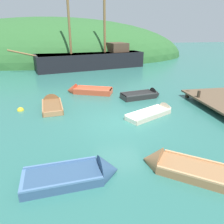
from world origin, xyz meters
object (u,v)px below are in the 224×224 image
sailing_ship (92,62)px  rowboat_outer_left (155,113)px  rowboat_far (179,168)px  buoy_yellow (21,110)px  rowboat_portside (81,176)px  rowboat_near_dock (144,96)px  rowboat_outer_right (52,105)px  rowboat_center (86,91)px

sailing_ship → rowboat_outer_left: size_ratio=4.41×
rowboat_far → buoy_yellow: rowboat_far is taller
sailing_ship → rowboat_portside: bearing=70.0°
sailing_ship → rowboat_near_dock: bearing=88.0°
rowboat_near_dock → rowboat_outer_left: size_ratio=0.89×
rowboat_near_dock → rowboat_outer_right: (-6.58, -0.76, -0.03)m
sailing_ship → buoy_yellow: sailing_ship is taller
rowboat_near_dock → rowboat_outer_left: bearing=-108.1°
rowboat_near_dock → rowboat_outer_left: 3.29m
sailing_ship → rowboat_far: bearing=79.4°
rowboat_near_dock → rowboat_portside: (-5.07, -8.30, -0.02)m
rowboat_outer_left → rowboat_far: bearing=-130.0°
rowboat_outer_right → rowboat_far: size_ratio=0.96×
rowboat_far → buoy_yellow: bearing=-9.6°
rowboat_near_dock → rowboat_portside: bearing=-132.7°
rowboat_outer_right → rowboat_outer_left: (6.19, -2.51, -0.02)m
rowboat_outer_left → rowboat_outer_right: bearing=130.3°
sailing_ship → buoy_yellow: 15.31m
rowboat_near_dock → rowboat_center: (-4.14, 1.90, 0.02)m
sailing_ship → buoy_yellow: (-5.80, -14.15, -0.72)m
rowboat_center → buoy_yellow: bearing=57.4°
rowboat_center → rowboat_outer_right: 3.61m
rowboat_near_dock → rowboat_center: rowboat_center is taller
rowboat_outer_left → sailing_ship: bearing=70.3°
sailing_ship → rowboat_near_dock: sailing_ship is taller
rowboat_center → rowboat_far: size_ratio=1.13×
rowboat_outer_left → rowboat_portside: 6.87m
rowboat_far → rowboat_portside: rowboat_portside is taller
rowboat_center → rowboat_outer_left: (3.75, -5.16, -0.07)m
rowboat_outer_left → buoy_yellow: bearing=137.8°
rowboat_near_dock → rowboat_portside: 9.73m
rowboat_center → rowboat_near_dock: bearing=177.4°
rowboat_near_dock → rowboat_center: 4.55m
buoy_yellow → rowboat_far: bearing=-46.7°
sailing_ship → rowboat_outer_right: 14.30m
rowboat_outer_left → rowboat_portside: rowboat_portside is taller
rowboat_outer_left → buoy_yellow: rowboat_outer_left is taller
sailing_ship → rowboat_outer_left: sailing_ship is taller
rowboat_portside → rowboat_near_dock: bearing=53.6°
sailing_ship → rowboat_outer_right: bearing=60.5°
rowboat_outer_right → rowboat_portside: size_ratio=0.96×
rowboat_far → rowboat_near_dock: bearing=-63.1°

